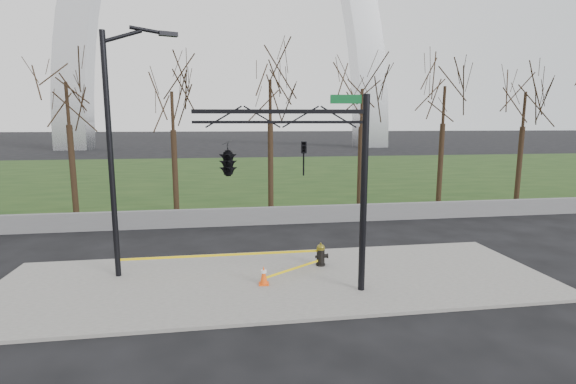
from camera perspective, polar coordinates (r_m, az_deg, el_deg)
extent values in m
plane|color=black|center=(14.28, -1.40, -11.96)|extent=(500.00, 500.00, 0.00)
cube|color=slate|center=(14.26, -1.40, -11.78)|extent=(18.00, 6.00, 0.10)
cube|color=#193312|center=(43.53, -6.57, 2.46)|extent=(120.00, 40.00, 0.06)
cube|color=#59595B|center=(21.78, -4.16, -3.25)|extent=(60.00, 0.30, 0.90)
cylinder|color=black|center=(15.52, 4.41, -9.71)|extent=(0.34, 0.34, 0.06)
cylinder|color=black|center=(15.43, 4.42, -8.76)|extent=(0.26, 0.26, 0.60)
cylinder|color=black|center=(15.44, 5.21, -8.57)|extent=(0.22, 0.18, 0.16)
cylinder|color=black|center=(15.41, 3.86, -8.71)|extent=(0.11, 0.11, 0.10)
cylinder|color=olive|center=(15.34, 4.44, -7.63)|extent=(0.30, 0.30, 0.06)
ellipsoid|color=olive|center=(15.32, 4.44, -7.41)|extent=(0.28, 0.28, 0.21)
cylinder|color=olive|center=(15.28, 4.45, -6.98)|extent=(0.06, 0.06, 0.08)
cube|color=#F94D0D|center=(13.79, -3.28, -12.25)|extent=(0.34, 0.34, 0.04)
cone|color=#F94D0D|center=(13.68, -3.29, -11.05)|extent=(0.25, 0.25, 0.58)
cylinder|color=white|center=(13.64, -3.30, -10.64)|extent=(0.18, 0.18, 0.09)
cylinder|color=black|center=(14.78, -22.78, 4.01)|extent=(0.18, 0.18, 8.00)
cylinder|color=black|center=(15.02, -21.55, 18.93)|extent=(1.24, 0.50, 0.56)
cylinder|color=black|center=(15.18, -18.21, 19.96)|extent=(1.18, 0.48, 0.22)
cube|color=black|center=(15.27, -15.84, 19.80)|extent=(0.64, 0.39, 0.14)
cylinder|color=black|center=(12.78, 10.18, -0.66)|extent=(0.20, 0.20, 6.00)
cube|color=black|center=(12.30, -1.14, 10.80)|extent=(4.98, 0.71, 0.12)
cube|color=black|center=(12.30, -1.14, 9.40)|extent=(4.97, 0.67, 0.08)
cube|color=#0C5926|center=(12.49, 7.81, 12.30)|extent=(0.90, 0.15, 0.25)
imported|color=black|center=(12.37, 2.13, 4.52)|extent=(0.19, 0.22, 1.00)
imported|color=black|center=(12.40, -8.09, 4.45)|extent=(0.82, 2.53, 1.00)
cube|color=yellow|center=(14.99, -8.79, -8.40)|extent=(6.96, 0.04, 0.08)
cube|color=yellow|center=(14.56, 0.81, -10.28)|extent=(2.21, 1.51, 0.08)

